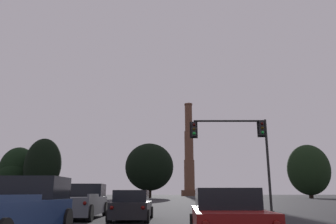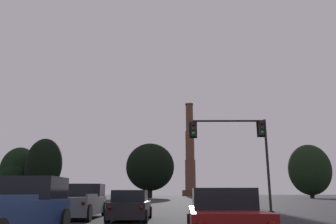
% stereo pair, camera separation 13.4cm
% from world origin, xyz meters
% --- Properties ---
extents(hatchback_center_lane_front, '(1.91, 4.11, 1.44)m').
position_xyz_m(hatchback_center_lane_front, '(-0.34, 14.83, 0.66)').
color(hatchback_center_lane_front, black).
rests_on(hatchback_center_lane_front, ground_plane).
extents(pickup_truck_left_lane_second, '(2.19, 5.51, 1.82)m').
position_xyz_m(pickup_truck_left_lane_second, '(-2.96, 7.82, 0.80)').
color(pickup_truck_left_lane_second, navy).
rests_on(pickup_truck_left_lane_second, ground_plane).
extents(sedan_right_lane_second, '(2.18, 4.77, 1.43)m').
position_xyz_m(sedan_right_lane_second, '(3.07, 7.55, 0.67)').
color(sedan_right_lane_second, maroon).
rests_on(sedan_right_lane_second, ground_plane).
extents(pickup_truck_left_lane_front, '(2.36, 5.57, 1.82)m').
position_xyz_m(pickup_truck_left_lane_front, '(-3.25, 16.42, 0.80)').
color(pickup_truck_left_lane_front, '#4C4F54').
rests_on(pickup_truck_left_lane_front, ground_plane).
extents(traffic_light_overhead_right, '(5.78, 0.50, 6.60)m').
position_xyz_m(traffic_light_overhead_right, '(6.77, 21.86, 5.05)').
color(traffic_light_overhead_right, black).
rests_on(traffic_light_overhead_right, ground_plane).
extents(smokestack, '(8.06, 8.06, 45.60)m').
position_xyz_m(smokestack, '(11.05, 159.02, 17.91)').
color(smokestack, '#523427').
rests_on(smokestack, ground_plane).
extents(treeline_left_mid, '(13.65, 12.28, 15.24)m').
position_xyz_m(treeline_left_mid, '(-4.26, 92.06, 8.57)').
color(treeline_left_mid, black).
rests_on(treeline_left_mid, ground_plane).
extents(treeline_center_right, '(9.38, 8.44, 15.48)m').
position_xyz_m(treeline_center_right, '(-31.75, 84.60, 8.61)').
color(treeline_center_right, black).
rests_on(treeline_center_right, ground_plane).
extents(treeline_right_mid, '(8.49, 7.64, 14.49)m').
position_xyz_m(treeline_right_mid, '(-35.40, 91.41, 8.03)').
color(treeline_right_mid, black).
rests_on(treeline_right_mid, ground_plane).
extents(treeline_far_left, '(11.18, 10.06, 14.16)m').
position_xyz_m(treeline_far_left, '(38.89, 87.40, 7.45)').
color(treeline_far_left, black).
rests_on(treeline_far_left, ground_plane).
extents(treeline_far_right, '(9.51, 8.56, 11.39)m').
position_xyz_m(treeline_far_right, '(-43.06, 94.30, 6.69)').
color(treeline_far_right, black).
rests_on(treeline_far_right, ground_plane).
extents(treeline_center_left, '(10.77, 9.69, 14.59)m').
position_xyz_m(treeline_center_left, '(-43.10, 95.26, 8.00)').
color(treeline_center_left, black).
rests_on(treeline_center_left, ground_plane).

